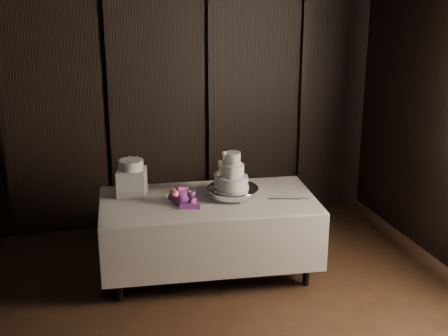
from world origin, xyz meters
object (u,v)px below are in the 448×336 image
Objects in this scene: small_cake at (131,165)px; wedding_cake at (230,175)px; display_table at (209,233)px; bouquet at (182,197)px; box_pedestal at (132,182)px; cake_stand at (233,192)px.

wedding_cake is at bearing -20.48° from small_cake.
display_table is at bearing -24.96° from small_cake.
bouquet reaches higher than display_table.
display_table is 0.87m from box_pedestal.
bouquet is at bearing -40.90° from box_pedestal.
small_cake is (-0.66, 0.31, 0.64)m from display_table.
wedding_cake reaches higher than small_cake.
box_pedestal is at bearing 160.87° from cake_stand.
box_pedestal reaches higher than cake_stand.
cake_stand is 0.18m from wedding_cake.
cake_stand is (0.23, -0.00, 0.39)m from display_table.
bouquet reaches higher than cake_stand.
display_table is 0.45m from cake_stand.
cake_stand is at bearing 4.28° from bouquet.
display_table is at bearing -24.96° from box_pedestal.
wedding_cake is 0.49m from bouquet.
display_table is 5.25× the size of bouquet.
small_cake reaches higher than display_table.
wedding_cake is at bearing -150.26° from cake_stand.
small_cake is (0.00, 0.00, 0.17)m from box_pedestal.
wedding_cake is at bearing -20.48° from box_pedestal.
display_table is 0.97m from small_cake.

